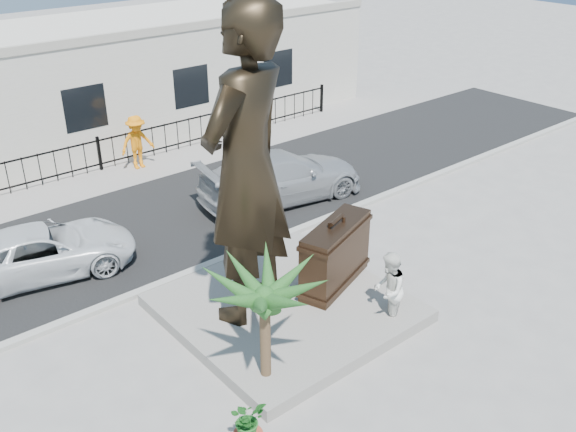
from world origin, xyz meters
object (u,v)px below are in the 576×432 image
at_px(suitcase, 335,255).
at_px(car_white, 43,251).
at_px(tourist, 389,290).
at_px(statue, 246,168).

bearing_deg(suitcase, car_white, 113.48).
distance_m(suitcase, tourist, 1.75).
xyz_separation_m(suitcase, car_white, (-5.29, 5.68, -0.46)).
height_order(suitcase, tourist, suitcase).
relative_size(suitcase, car_white, 0.49).
height_order(statue, suitcase, statue).
bearing_deg(statue, car_white, -80.36).
relative_size(statue, car_white, 1.50).
xyz_separation_m(statue, suitcase, (2.28, -0.51, -2.77)).
bearing_deg(suitcase, tourist, -107.43).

